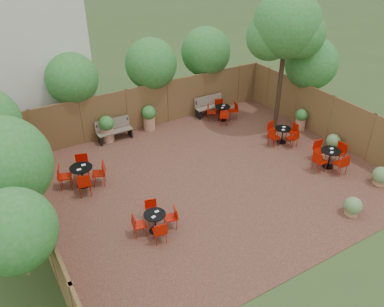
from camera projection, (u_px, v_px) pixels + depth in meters
ground at (210, 180)px, 14.57m from camera, size 80.00×80.00×0.00m
courtyard_paving at (210, 179)px, 14.57m from camera, size 12.00×10.00×0.02m
fence_back at (149, 106)px, 17.73m from camera, size 12.00×0.08×2.00m
fence_left at (35, 212)px, 11.41m from camera, size 0.08×10.00×2.00m
fence_right at (330, 118)px, 16.70m from camera, size 0.08×10.00×2.00m
neighbour_building at (15, 37)px, 16.40m from camera, size 5.00×4.00×8.00m
overhang_foliage at (131, 94)px, 14.59m from camera, size 15.56×10.43×2.60m
courtyard_tree at (286, 29)px, 15.89m from camera, size 2.86×2.77×5.94m
park_bench_left at (114, 129)px, 16.90m from camera, size 1.51×0.49×0.93m
park_bench_right at (209, 105)px, 19.04m from camera, size 1.50×0.51×0.92m
bistro_tables at (214, 155)px, 15.20m from camera, size 10.01×6.91×0.90m
planters at (143, 127)px, 16.89m from camera, size 11.83×4.05×1.15m
low_shrubs at (356, 172)px, 14.43m from camera, size 3.32×3.86×0.67m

